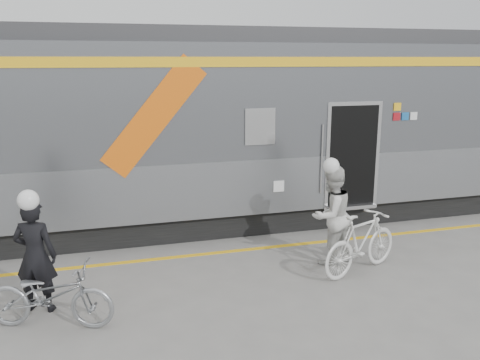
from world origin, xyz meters
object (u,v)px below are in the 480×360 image
object	(u,v)px
woman	(331,215)
bicycle_right	(361,243)
man	(35,256)
bicycle_left	(50,296)

from	to	relation	value
woman	bicycle_right	xyz separation A→B (m)	(0.30, -0.55, -0.34)
man	bicycle_left	bearing A→B (deg)	128.59
bicycle_left	bicycle_right	world-z (taller)	bicycle_right
man	bicycle_left	distance (m)	0.69
man	woman	distance (m)	4.78
woman	bicycle_right	size ratio (longest dim) A/B	0.99
bicycle_right	bicycle_left	bearing A→B (deg)	73.57
man	bicycle_left	xyz separation A→B (m)	(0.20, -0.55, -0.37)
bicycle_left	bicycle_right	bearing A→B (deg)	-65.75
bicycle_left	woman	world-z (taller)	woman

